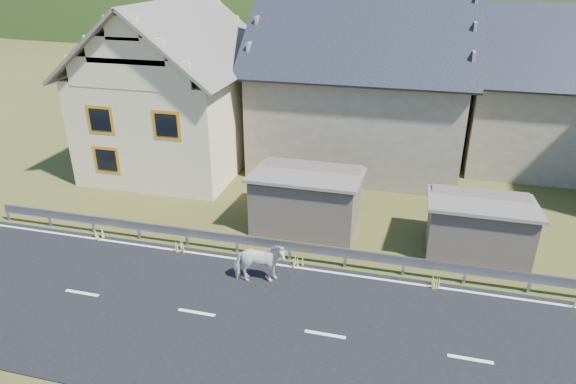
# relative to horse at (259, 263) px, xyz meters

# --- Properties ---
(ground) EXTENTS (160.00, 160.00, 0.00)m
(ground) POSITION_rel_horse_xyz_m (2.62, -2.06, -0.77)
(ground) COLOR #343F15
(ground) RESTS_ON ground
(road) EXTENTS (60.00, 7.00, 0.04)m
(road) POSITION_rel_horse_xyz_m (2.62, -2.06, -0.75)
(road) COLOR black
(road) RESTS_ON ground
(lane_markings) EXTENTS (60.00, 6.60, 0.01)m
(lane_markings) POSITION_rel_horse_xyz_m (2.62, -2.06, -0.73)
(lane_markings) COLOR silver
(lane_markings) RESTS_ON road
(guardrail) EXTENTS (28.10, 0.09, 0.75)m
(guardrail) POSITION_rel_horse_xyz_m (2.62, 1.63, -0.21)
(guardrail) COLOR #93969B
(guardrail) RESTS_ON ground
(shed_left) EXTENTS (4.30, 3.30, 2.40)m
(shed_left) POSITION_rel_horse_xyz_m (0.62, 4.44, 0.33)
(shed_left) COLOR #5F5549
(shed_left) RESTS_ON ground
(shed_right) EXTENTS (3.80, 2.90, 2.20)m
(shed_right) POSITION_rel_horse_xyz_m (7.12, 3.94, 0.23)
(shed_right) COLOR #5F5549
(shed_right) RESTS_ON ground
(house_cream) EXTENTS (7.80, 9.80, 8.30)m
(house_cream) POSITION_rel_horse_xyz_m (-7.39, 9.94, 3.58)
(house_cream) COLOR beige
(house_cream) RESTS_ON ground
(house_stone_a) EXTENTS (10.80, 9.80, 8.90)m
(house_stone_a) POSITION_rel_horse_xyz_m (1.62, 12.94, 3.86)
(house_stone_a) COLOR gray
(house_stone_a) RESTS_ON ground
(house_stone_b) EXTENTS (9.80, 8.80, 8.10)m
(house_stone_b) POSITION_rel_horse_xyz_m (11.62, 14.94, 3.46)
(house_stone_b) COLOR gray
(house_stone_b) RESTS_ON ground
(mountain) EXTENTS (440.00, 280.00, 260.00)m
(mountain) POSITION_rel_horse_xyz_m (7.62, 177.94, -20.77)
(mountain) COLOR #213D13
(mountain) RESTS_ON ground
(horse) EXTENTS (1.18, 1.88, 1.47)m
(horse) POSITION_rel_horse_xyz_m (0.00, 0.00, 0.00)
(horse) COLOR silver
(horse) RESTS_ON road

